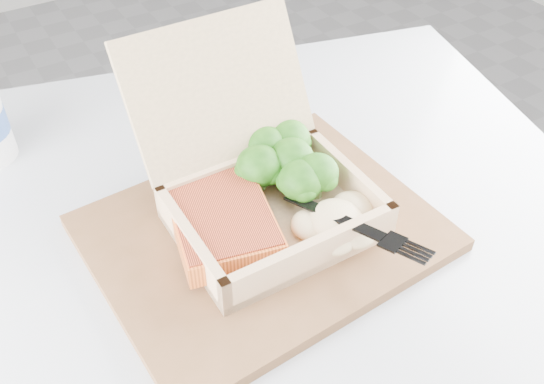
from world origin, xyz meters
TOP-DOWN VIEW (x-y plane):
  - floor at (0.00, 0.00)m, footprint 4.00×4.00m
  - serving_tray at (-0.16, -0.39)m, footprint 0.35×0.29m
  - takeout_container at (-0.15, -0.36)m, footprint 0.20×0.23m
  - salmon_fillet at (-0.20, -0.39)m, footprint 0.12×0.14m
  - broccoli_pile at (-0.10, -0.35)m, footprint 0.13×0.13m
  - mashed_potatoes at (-0.10, -0.44)m, footprint 0.09×0.08m
  - plastic_fork at (-0.12, -0.43)m, footprint 0.07×0.17m
  - receipt at (-0.07, -0.23)m, footprint 0.08×0.14m

SIDE VIEW (x-z plane):
  - floor at x=0.00m, z-range 0.00..0.00m
  - receipt at x=-0.07m, z-range 0.75..0.75m
  - serving_tray at x=-0.16m, z-range 0.75..0.77m
  - salmon_fillet at x=-0.20m, z-range 0.78..0.80m
  - mashed_potatoes at x=-0.10m, z-range 0.78..0.81m
  - broccoli_pile at x=-0.10m, z-range 0.78..0.82m
  - plastic_fork at x=-0.12m, z-range 0.79..0.81m
  - takeout_container at x=-0.15m, z-range 0.73..0.90m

